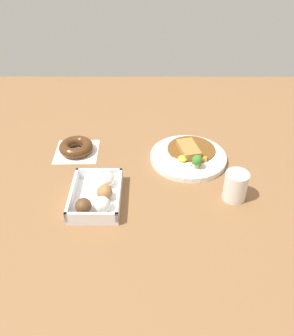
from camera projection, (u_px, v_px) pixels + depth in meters
name	position (u px, v px, depth m)	size (l,w,h in m)	color
ground_plane	(146.00, 178.00, 1.08)	(1.60, 1.60, 0.00)	brown
curry_plate	(189.00, 156.00, 1.15)	(0.25, 0.25, 0.06)	white
donut_box	(97.00, 196.00, 0.98)	(0.20, 0.14, 0.06)	white
chocolate_ring_donut	(76.00, 147.00, 1.18)	(0.15, 0.15, 0.04)	white
coffee_mug	(236.00, 186.00, 0.98)	(0.07, 0.07, 0.09)	silver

